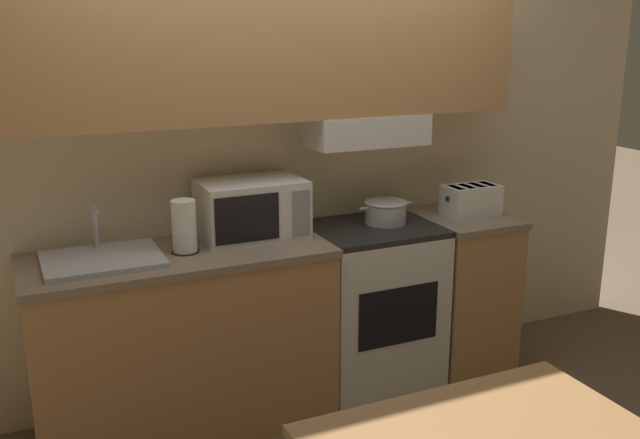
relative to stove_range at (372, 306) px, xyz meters
name	(u,v)px	position (x,y,z in m)	size (l,w,h in m)	color
ground_plane	(273,377)	(-0.48, 0.28, -0.46)	(16.00, 16.00, 0.00)	brown
wall_back	(274,111)	(-0.47, 0.22, 1.06)	(4.95, 0.38, 2.55)	beige
lower_counter_main	(183,341)	(-1.05, -0.01, 0.00)	(1.43, 0.60, 0.91)	tan
lower_counter_right_stub	(459,291)	(0.57, -0.01, 0.00)	(0.47, 0.60, 0.91)	tan
stove_range	(372,306)	(0.00, 0.00, 0.00)	(0.65, 0.57, 0.91)	silver
cooking_pot	(386,211)	(0.09, 0.03, 0.52)	(0.31, 0.23, 0.12)	#B7BABF
microwave	(252,209)	(-0.65, 0.08, 0.60)	(0.51, 0.35, 0.29)	silver
toaster	(471,200)	(0.60, -0.03, 0.54)	(0.32, 0.18, 0.17)	silver
sink_basin	(102,258)	(-1.39, -0.01, 0.47)	(0.52, 0.42, 0.23)	#B7BABF
paper_towel_roll	(184,227)	(-1.02, -0.02, 0.58)	(0.13, 0.13, 0.25)	black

